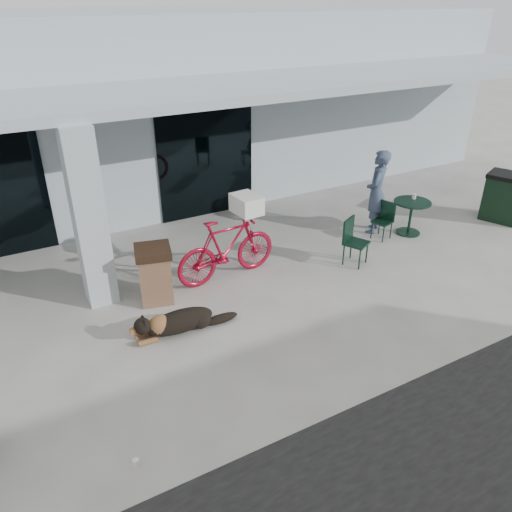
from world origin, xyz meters
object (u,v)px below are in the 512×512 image
cafe_chair_far_a (356,242)px  trash_receptacle (155,274)px  cafe_chair_far_b (382,221)px  cafe_table_far (410,217)px  person (376,192)px  dog (180,320)px  wheeled_bin (505,197)px  bicycle (227,249)px

cafe_chair_far_a → trash_receptacle: bearing=144.4°
cafe_chair_far_b → trash_receptacle: 5.22m
cafe_table_far → trash_receptacle: 5.97m
person → cafe_chair_far_a: bearing=-2.2°
dog → wheeled_bin: (8.47, 0.50, 0.35)m
trash_receptacle → wheeled_bin: 8.50m
cafe_table_far → trash_receptacle: bearing=179.1°
person → trash_receptacle: person is taller
dog → cafe_chair_far_b: cafe_chair_far_b is taller
person → wheeled_bin: bearing=122.7°
wheeled_bin → dog: bearing=160.9°
cafe_chair_far_b → cafe_table_far: bearing=67.2°
bicycle → dog: bearing=125.4°
person → wheeled_bin: person is taller
bicycle → cafe_table_far: 4.53m
cafe_chair_far_a → person: (1.37, 1.05, 0.47)m
cafe_table_far → wheeled_bin: 2.57m
dog → person: size_ratio=0.69×
trash_receptacle → wheeled_bin: bearing=-4.0°
person → cafe_chair_far_b: bearing=35.9°
cafe_chair_far_a → trash_receptacle: size_ratio=0.92×
cafe_chair_far_b → person: 0.68m
dog → cafe_chair_far_b: (5.21, 1.10, 0.20)m
bicycle → person: 3.90m
person → bicycle: bearing=-35.2°
cafe_chair_far_a → person: 1.79m
dog → person: person is taller
dog → wheeled_bin: wheeled_bin is taller
bicycle → cafe_chair_far_b: (3.77, -0.10, -0.21)m
person → wheeled_bin: 3.33m
cafe_chair_far_a → cafe_chair_far_b: size_ratio=1.15×
cafe_chair_far_a → cafe_chair_far_b: (1.27, 0.65, -0.06)m
bicycle → cafe_table_far: bicycle is taller
person → trash_receptacle: size_ratio=1.83×
cafe_chair_far_a → person: bearing=11.3°
cafe_table_far → person: bearing=142.2°
cafe_chair_far_b → person: size_ratio=0.44×
wheeled_bin → trash_receptacle: bearing=153.5°
cafe_chair_far_a → cafe_chair_far_b: 1.43m
dog → trash_receptacle: 1.14m
cafe_table_far → bicycle: bearing=177.5°
cafe_chair_far_b → wheeled_bin: 3.31m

